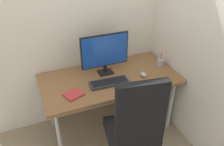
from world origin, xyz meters
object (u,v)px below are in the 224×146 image
at_px(office_chair, 135,128).
at_px(filing_cabinet, 147,98).
at_px(notebook, 74,94).
at_px(keyboard, 109,83).
at_px(monitor, 105,52).
at_px(pen_holder, 160,62).
at_px(mouse, 143,74).

xyz_separation_m(office_chair, filing_cabinet, (0.57, 0.73, -0.34)).
bearing_deg(notebook, keyboard, -12.60).
relative_size(monitor, pen_holder, 3.09).
bearing_deg(mouse, monitor, 150.68).
xyz_separation_m(filing_cabinet, pen_holder, (0.13, -0.01, 0.50)).
xyz_separation_m(filing_cabinet, keyboard, (-0.58, -0.14, 0.47)).
height_order(office_chair, notebook, office_chair).
bearing_deg(keyboard, office_chair, -89.19).
relative_size(filing_cabinet, keyboard, 1.29).
relative_size(office_chair, notebook, 6.74).
relative_size(monitor, keyboard, 1.28).
bearing_deg(office_chair, pen_holder, 45.53).
bearing_deg(monitor, mouse, -32.16).
bearing_deg(filing_cabinet, monitor, 169.77).
height_order(office_chair, monitor, monitor).
xyz_separation_m(mouse, notebook, (-0.81, -0.06, -0.01)).
relative_size(mouse, pen_holder, 0.58).
xyz_separation_m(mouse, pen_holder, (0.30, 0.12, 0.03)).
relative_size(office_chair, filing_cabinet, 2.16).
distance_m(filing_cabinet, pen_holder, 0.52).
relative_size(monitor, notebook, 3.10).
height_order(filing_cabinet, notebook, notebook).
height_order(monitor, pen_holder, monitor).
bearing_deg(pen_holder, notebook, -170.73).
relative_size(office_chair, monitor, 2.17).
bearing_deg(monitor, pen_holder, -9.19).
distance_m(monitor, pen_holder, 0.71).
bearing_deg(pen_holder, office_chair, -134.47).
relative_size(mouse, notebook, 0.59).
bearing_deg(monitor, notebook, -147.00).
distance_m(filing_cabinet, keyboard, 0.76).
height_order(office_chair, filing_cabinet, office_chair).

